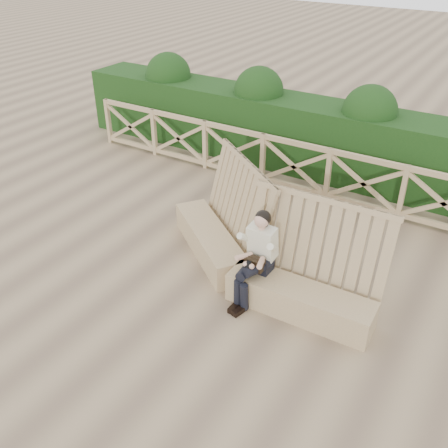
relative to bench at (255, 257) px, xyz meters
The scene contains 5 objects.
ground 1.01m from the bench, 145.05° to the right, with size 60.00×60.00×0.00m, color brown.
bench is the anchor object (origin of this frame).
woman 0.55m from the bench, 59.29° to the right, with size 0.40×0.85×1.40m.
guardrail 3.07m from the bench, 104.46° to the left, with size 10.10×0.09×1.10m.
hedge 4.25m from the bench, 100.40° to the left, with size 12.00×1.20×1.50m, color black.
Camera 1 is at (3.64, -4.96, 4.75)m, focal length 40.00 mm.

